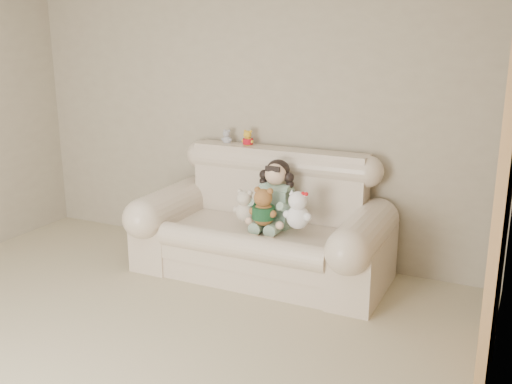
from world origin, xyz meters
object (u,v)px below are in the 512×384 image
object	(u,v)px
sofa	(261,216)
white_cat	(298,206)
brown_teddy	(264,203)
cream_teddy	(245,202)
seated_child	(276,193)

from	to	relation	value
sofa	white_cat	size ratio (longest dim) A/B	5.72
sofa	brown_teddy	world-z (taller)	sofa
brown_teddy	cream_teddy	xyz separation A→B (m)	(-0.18, 0.03, -0.03)
sofa	seated_child	bearing A→B (deg)	39.56
cream_teddy	white_cat	bearing A→B (deg)	-12.43
sofa	brown_teddy	xyz separation A→B (m)	(0.09, -0.15, 0.17)
white_cat	brown_teddy	bearing A→B (deg)	166.62
seated_child	white_cat	xyz separation A→B (m)	(0.27, -0.19, -0.02)
brown_teddy	white_cat	xyz separation A→B (m)	(0.28, 0.04, -0.00)
seated_child	cream_teddy	xyz separation A→B (m)	(-0.19, -0.20, -0.05)
seated_child	brown_teddy	xyz separation A→B (m)	(-0.01, -0.23, -0.02)
sofa	white_cat	world-z (taller)	sofa
brown_teddy	white_cat	bearing A→B (deg)	-8.74
seated_child	white_cat	distance (m)	0.33
white_cat	cream_teddy	world-z (taller)	white_cat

